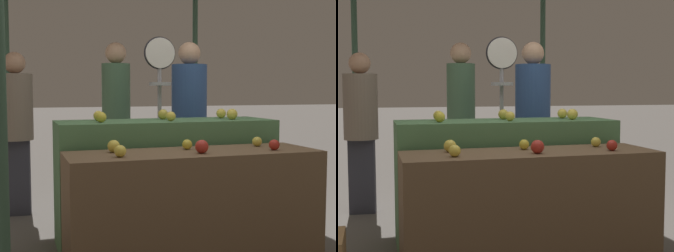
{
  "view_description": "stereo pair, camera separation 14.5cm",
  "coord_description": "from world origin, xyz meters",
  "views": [
    {
      "loc": [
        -1.14,
        -2.89,
        1.21
      ],
      "look_at": [
        -0.08,
        0.3,
        0.95
      ],
      "focal_mm": 50.0,
      "sensor_mm": 36.0,
      "label": 1
    },
    {
      "loc": [
        -1.01,
        -2.94,
        1.21
      ],
      "look_at": [
        -0.08,
        0.3,
        0.95
      ],
      "focal_mm": 50.0,
      "sensor_mm": 36.0,
      "label": 2
    }
  ],
  "objects": [
    {
      "name": "display_counter_back",
      "position": [
        0.0,
        0.6,
        0.49
      ],
      "size": [
        1.71,
        0.55,
        0.97
      ],
      "primitive_type": "cube",
      "color": "#4C7A4C",
      "rests_on": "ground_plane"
    },
    {
      "name": "apple_front_0",
      "position": [
        -0.53,
        -0.11,
        0.84
      ],
      "size": [
        0.07,
        0.07,
        0.07
      ],
      "primitive_type": "sphere",
      "color": "yellow",
      "rests_on": "display_counter_front"
    },
    {
      "name": "apple_back_4",
      "position": [
        0.01,
        0.71,
        1.01
      ],
      "size": [
        0.08,
        0.08,
        0.08
      ],
      "primitive_type": "sphere",
      "color": "gold",
      "rests_on": "display_counter_back"
    },
    {
      "name": "apple_back_5",
      "position": [
        0.52,
        0.7,
        1.01
      ],
      "size": [
        0.08,
        0.08,
        0.08
      ],
      "primitive_type": "sphere",
      "color": "yellow",
      "rests_on": "display_counter_back"
    },
    {
      "name": "apple_back_1",
      "position": [
        -0.0,
        0.49,
        1.01
      ],
      "size": [
        0.07,
        0.07,
        0.07
      ],
      "primitive_type": "sphere",
      "color": "yellow",
      "rests_on": "display_counter_back"
    },
    {
      "name": "apple_front_5",
      "position": [
        0.53,
        0.11,
        0.83
      ],
      "size": [
        0.07,
        0.07,
        0.07
      ],
      "primitive_type": "sphere",
      "color": "gold",
      "rests_on": "display_counter_front"
    },
    {
      "name": "person_vendor_at_scale",
      "position": [
        0.52,
        1.45,
        0.97
      ],
      "size": [
        0.42,
        0.42,
        1.68
      ],
      "rotation": [
        0.0,
        0.0,
        3.37
      ],
      "color": "#2D2D38",
      "rests_on": "ground_plane"
    },
    {
      "name": "apple_front_4",
      "position": [
        -0.01,
        0.1,
        0.83
      ],
      "size": [
        0.07,
        0.07,
        0.07
      ],
      "primitive_type": "sphere",
      "color": "gold",
      "rests_on": "display_counter_front"
    },
    {
      "name": "apple_back_3",
      "position": [
        -0.52,
        0.7,
        1.01
      ],
      "size": [
        0.08,
        0.08,
        0.08
      ],
      "primitive_type": "sphere",
      "color": "yellow",
      "rests_on": "display_counter_back"
    },
    {
      "name": "display_counter_front",
      "position": [
        0.0,
        0.0,
        0.4
      ],
      "size": [
        1.71,
        0.55,
        0.8
      ],
      "primitive_type": "cube",
      "color": "brown",
      "rests_on": "ground_plane"
    },
    {
      "name": "apple_front_3",
      "position": [
        -0.52,
        0.11,
        0.84
      ],
      "size": [
        0.08,
        0.08,
        0.08
      ],
      "primitive_type": "sphere",
      "color": "yellow",
      "rests_on": "display_counter_front"
    },
    {
      "name": "produce_scale",
      "position": [
        0.11,
        1.12,
        1.23
      ],
      "size": [
        0.29,
        0.2,
        1.68
      ],
      "color": "#99999E",
      "rests_on": "ground_plane"
    },
    {
      "name": "apple_back_2",
      "position": [
        0.52,
        0.5,
        1.02
      ],
      "size": [
        0.09,
        0.09,
        0.09
      ],
      "primitive_type": "sphere",
      "color": "yellow",
      "rests_on": "display_counter_back"
    },
    {
      "name": "apple_back_0",
      "position": [
        -0.54,
        0.5,
        1.01
      ],
      "size": [
        0.08,
        0.08,
        0.08
      ],
      "primitive_type": "sphere",
      "color": "gold",
      "rests_on": "display_counter_back"
    },
    {
      "name": "apple_front_1",
      "position": [
        0.01,
        -0.11,
        0.84
      ],
      "size": [
        0.09,
        0.09,
        0.09
      ],
      "primitive_type": "sphere",
      "color": "#B72D23",
      "rests_on": "display_counter_front"
    },
    {
      "name": "apple_front_2",
      "position": [
        0.54,
        -0.12,
        0.84
      ],
      "size": [
        0.07,
        0.07,
        0.07
      ],
      "primitive_type": "sphere",
      "color": "#AD281E",
      "rests_on": "display_counter_front"
    },
    {
      "name": "person_customer_right",
      "position": [
        -0.09,
        2.04,
        1.01
      ],
      "size": [
        0.36,
        0.36,
        1.71
      ],
      "rotation": [
        0.0,
        0.0,
        3.37
      ],
      "color": "#2D2D38",
      "rests_on": "ground_plane"
    },
    {
      "name": "person_customer_left",
      "position": [
        -1.12,
        1.81,
        0.91
      ],
      "size": [
        0.36,
        0.36,
        1.57
      ],
      "rotation": [
        0.0,
        0.0,
        3.04
      ],
      "color": "#2D2D38",
      "rests_on": "ground_plane"
    }
  ]
}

